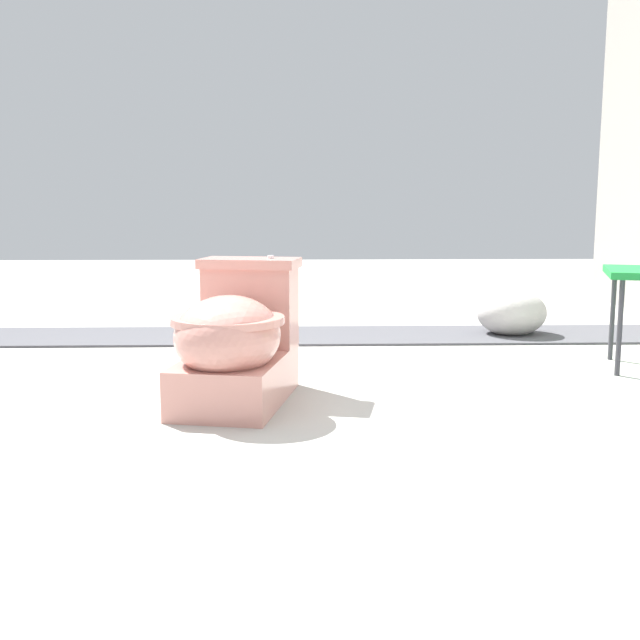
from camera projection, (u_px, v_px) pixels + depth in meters
The scene contains 4 objects.
ground_plane at pixel (238, 399), 2.74m from camera, with size 14.00×14.00×0.00m, color #A8A59E.
gravel_strip at pixel (349, 335), 4.05m from camera, with size 0.56×8.00×0.01m, color #4C4C51.
toilet at pixel (236, 343), 2.66m from camera, with size 0.69×0.49×0.52m.
boulder_near at pixel (511, 312), 4.06m from camera, with size 0.38×0.34×0.26m, color #B7B2AD.
Camera 1 is at (2.67, 0.22, 0.71)m, focal length 42.00 mm.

